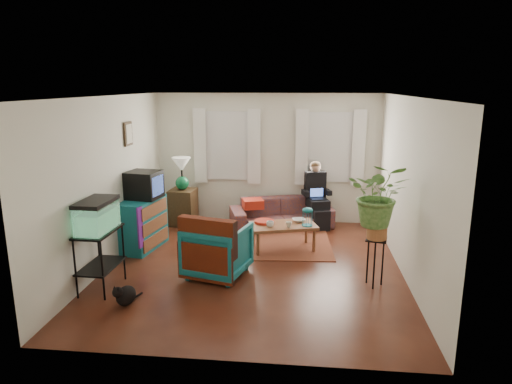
# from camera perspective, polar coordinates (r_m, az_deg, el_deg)

# --- Properties ---
(floor) EXTENTS (4.50, 5.00, 0.01)m
(floor) POSITION_cam_1_polar(r_m,az_deg,el_deg) (7.20, -0.34, -9.29)
(floor) COLOR #4F2B14
(floor) RESTS_ON ground
(ceiling) EXTENTS (4.50, 5.00, 0.01)m
(ceiling) POSITION_cam_1_polar(r_m,az_deg,el_deg) (6.65, -0.37, 11.87)
(ceiling) COLOR white
(ceiling) RESTS_ON wall_back
(wall_back) EXTENTS (4.50, 0.01, 2.60)m
(wall_back) POSITION_cam_1_polar(r_m,az_deg,el_deg) (9.25, 1.38, 4.20)
(wall_back) COLOR silver
(wall_back) RESTS_ON floor
(wall_front) EXTENTS (4.50, 0.01, 2.60)m
(wall_front) POSITION_cam_1_polar(r_m,az_deg,el_deg) (4.42, -3.99, -6.14)
(wall_front) COLOR silver
(wall_front) RESTS_ON floor
(wall_left) EXTENTS (0.01, 5.00, 2.60)m
(wall_left) POSITION_cam_1_polar(r_m,az_deg,el_deg) (7.40, -17.95, 1.22)
(wall_left) COLOR silver
(wall_left) RESTS_ON floor
(wall_right) EXTENTS (0.01, 5.00, 2.60)m
(wall_right) POSITION_cam_1_polar(r_m,az_deg,el_deg) (6.93, 18.47, 0.39)
(wall_right) COLOR silver
(wall_right) RESTS_ON floor
(window_left) EXTENTS (1.08, 0.04, 1.38)m
(window_left) POSITION_cam_1_polar(r_m,az_deg,el_deg) (9.29, -3.57, 5.78)
(window_left) COLOR white
(window_left) RESTS_ON wall_back
(window_right) EXTENTS (1.08, 0.04, 1.38)m
(window_right) POSITION_cam_1_polar(r_m,az_deg,el_deg) (9.18, 9.21, 5.54)
(window_right) COLOR white
(window_right) RESTS_ON wall_back
(curtains_left) EXTENTS (1.36, 0.06, 1.50)m
(curtains_left) POSITION_cam_1_polar(r_m,az_deg,el_deg) (9.21, -3.65, 5.72)
(curtains_left) COLOR white
(curtains_left) RESTS_ON wall_back
(curtains_right) EXTENTS (1.36, 0.06, 1.50)m
(curtains_right) POSITION_cam_1_polar(r_m,az_deg,el_deg) (9.10, 9.24, 5.47)
(curtains_right) COLOR white
(curtains_right) RESTS_ON wall_back
(picture_frame) EXTENTS (0.04, 0.32, 0.40)m
(picture_frame) POSITION_cam_1_polar(r_m,az_deg,el_deg) (8.06, -15.63, 7.02)
(picture_frame) COLOR #3D2616
(picture_frame) RESTS_ON wall_left
(area_rug) EXTENTS (2.10, 1.72, 0.01)m
(area_rug) POSITION_cam_1_polar(r_m,az_deg,el_deg) (8.15, 2.23, -6.49)
(area_rug) COLOR brown
(area_rug) RESTS_ON floor
(sofa) EXTENTS (2.11, 1.32, 0.77)m
(sofa) POSITION_cam_1_polar(r_m,az_deg,el_deg) (8.99, 3.18, -2.06)
(sofa) COLOR brown
(sofa) RESTS_ON floor
(seated_person) EXTENTS (0.65, 0.72, 1.17)m
(seated_person) POSITION_cam_1_polar(r_m,az_deg,el_deg) (9.13, 7.53, -0.60)
(seated_person) COLOR black
(seated_person) RESTS_ON sofa
(side_table) EXTENTS (0.53, 0.53, 0.72)m
(side_table) POSITION_cam_1_polar(r_m,az_deg,el_deg) (9.28, -9.10, -1.86)
(side_table) COLOR #3A2315
(side_table) RESTS_ON floor
(table_lamp) EXTENTS (0.40, 0.40, 0.66)m
(table_lamp) POSITION_cam_1_polar(r_m,az_deg,el_deg) (9.13, -9.25, 2.19)
(table_lamp) COLOR white
(table_lamp) RESTS_ON side_table
(dresser) EXTENTS (0.64, 1.03, 0.87)m
(dresser) POSITION_cam_1_polar(r_m,az_deg,el_deg) (8.08, -14.04, -3.87)
(dresser) COLOR #136674
(dresser) RESTS_ON floor
(crt_tv) EXTENTS (0.61, 0.57, 0.46)m
(crt_tv) POSITION_cam_1_polar(r_m,az_deg,el_deg) (7.98, -13.85, 0.89)
(crt_tv) COLOR black
(crt_tv) RESTS_ON dresser
(aquarium_stand) EXTENTS (0.44, 0.76, 0.84)m
(aquarium_stand) POSITION_cam_1_polar(r_m,az_deg,el_deg) (6.67, -18.86, -8.03)
(aquarium_stand) COLOR black
(aquarium_stand) RESTS_ON floor
(aquarium) EXTENTS (0.39, 0.70, 0.44)m
(aquarium) POSITION_cam_1_polar(r_m,az_deg,el_deg) (6.48, -19.28, -2.73)
(aquarium) COLOR #7FD899
(aquarium) RESTS_ON aquarium_stand
(black_cat) EXTENTS (0.34, 0.42, 0.31)m
(black_cat) POSITION_cam_1_polar(r_m,az_deg,el_deg) (6.22, -15.95, -12.11)
(black_cat) COLOR black
(black_cat) RESTS_ON floor
(armchair) EXTENTS (1.01, 0.97, 0.85)m
(armchair) POSITION_cam_1_polar(r_m,az_deg,el_deg) (6.79, -4.84, -6.91)
(armchair) COLOR #126670
(armchair) RESTS_ON floor
(serape_throw) EXTENTS (0.88, 0.42, 0.70)m
(serape_throw) POSITION_cam_1_polar(r_m,az_deg,el_deg) (6.45, -6.16, -6.36)
(serape_throw) COLOR #9E0A0A
(serape_throw) RESTS_ON armchair
(coffee_table) EXTENTS (1.22, 0.88, 0.45)m
(coffee_table) POSITION_cam_1_polar(r_m,az_deg,el_deg) (7.83, 3.40, -5.63)
(coffee_table) COLOR brown
(coffee_table) RESTS_ON floor
(cup_a) EXTENTS (0.15, 0.15, 0.10)m
(cup_a) POSITION_cam_1_polar(r_m,az_deg,el_deg) (7.60, 1.77, -4.03)
(cup_a) COLOR white
(cup_a) RESTS_ON coffee_table
(cup_b) EXTENTS (0.12, 0.12, 0.09)m
(cup_b) POSITION_cam_1_polar(r_m,az_deg,el_deg) (7.59, 4.11, -4.09)
(cup_b) COLOR beige
(cup_b) RESTS_ON coffee_table
(bowl) EXTENTS (0.27, 0.27, 0.05)m
(bowl) POSITION_cam_1_polar(r_m,az_deg,el_deg) (7.92, 5.36, -3.52)
(bowl) COLOR white
(bowl) RESTS_ON coffee_table
(snack_tray) EXTENTS (0.42, 0.42, 0.04)m
(snack_tray) POSITION_cam_1_polar(r_m,az_deg,el_deg) (7.83, 1.04, -3.71)
(snack_tray) COLOR #B21414
(snack_tray) RESTS_ON coffee_table
(birdcage) EXTENTS (0.22, 0.22, 0.32)m
(birdcage) POSITION_cam_1_polar(r_m,az_deg,el_deg) (7.67, 6.46, -3.07)
(birdcage) COLOR #115B6B
(birdcage) RESTS_ON coffee_table
(plant_stand) EXTENTS (0.35, 0.35, 0.70)m
(plant_stand) POSITION_cam_1_polar(r_m,az_deg,el_deg) (6.64, 14.63, -8.49)
(plant_stand) COLOR black
(plant_stand) RESTS_ON floor
(potted_plant) EXTENTS (0.93, 0.84, 0.89)m
(potted_plant) POSITION_cam_1_polar(r_m,az_deg,el_deg) (6.38, 15.07, -1.54)
(potted_plant) COLOR #599947
(potted_plant) RESTS_ON plant_stand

